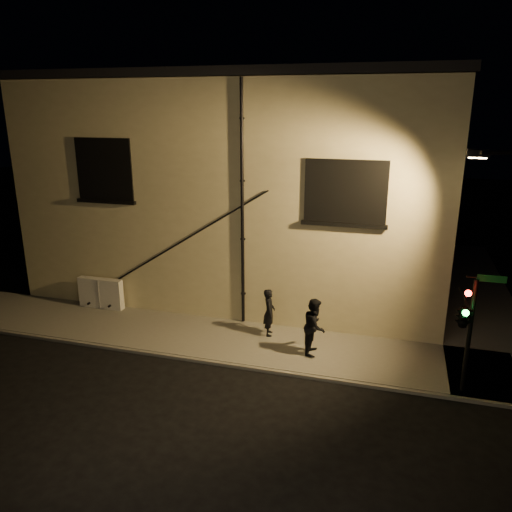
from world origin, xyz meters
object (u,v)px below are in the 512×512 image
(pedestrian_a, at_px, (269,312))
(traffic_signal, at_px, (464,315))
(pedestrian_b, at_px, (315,326))
(utility_cabinet, at_px, (101,293))

(pedestrian_a, bearing_deg, traffic_signal, -122.94)
(pedestrian_b, bearing_deg, traffic_signal, -105.47)
(pedestrian_a, xyz_separation_m, traffic_signal, (5.76, -2.00, 1.44))
(pedestrian_a, relative_size, pedestrian_b, 0.91)
(utility_cabinet, height_order, pedestrian_a, pedestrian_a)
(utility_cabinet, xyz_separation_m, pedestrian_a, (6.80, -0.51, 0.23))
(traffic_signal, bearing_deg, utility_cabinet, 168.68)
(utility_cabinet, bearing_deg, pedestrian_a, -4.33)
(pedestrian_b, relative_size, traffic_signal, 0.54)
(pedestrian_a, distance_m, traffic_signal, 6.26)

